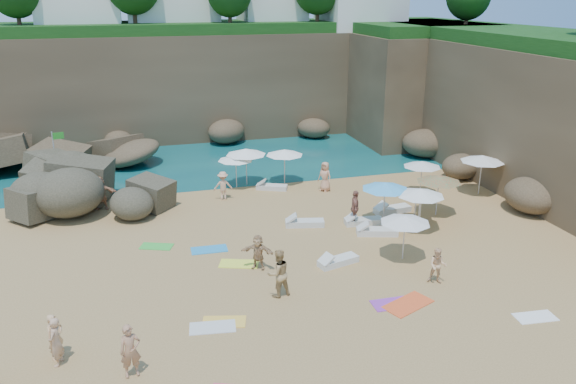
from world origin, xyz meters
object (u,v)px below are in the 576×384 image
object	(u,v)px
flag_pole	(57,152)
person_stand_6	(56,342)
parasol_2	(284,152)
lounger_0	(364,221)
rock_outcrop	(97,206)
person_stand_4	(325,176)
person_stand_1	(278,273)
person_stand_3	(355,208)
person_stand_2	(223,186)
person_stand_0	(55,337)
person_stand_5	(100,193)
parasol_1	(246,152)
parasol_0	(236,158)

from	to	relation	value
flag_pole	person_stand_6	size ratio (longest dim) A/B	2.10
parasol_2	lounger_0	bearing A→B (deg)	-73.58
rock_outcrop	person_stand_4	world-z (taller)	person_stand_4
person_stand_1	person_stand_3	bearing A→B (deg)	-147.04
person_stand_6	person_stand_4	bearing A→B (deg)	149.15
flag_pole	person_stand_2	size ratio (longest dim) A/B	2.11
person_stand_0	person_stand_4	bearing A→B (deg)	-1.43
person_stand_2	person_stand_5	xyz separation A→B (m)	(-6.53, 0.25, 0.12)
parasol_1	person_stand_6	size ratio (longest dim) A/B	1.47
person_stand_5	person_stand_3	bearing A→B (deg)	-19.38
rock_outcrop	lounger_0	xyz separation A→B (m)	(12.99, -6.22, 0.15)
rock_outcrop	person_stand_0	world-z (taller)	person_stand_0
parasol_2	lounger_0	xyz separation A→B (m)	(2.13, -7.24, -1.81)
person_stand_3	person_stand_4	size ratio (longest dim) A/B	1.04
person_stand_1	person_stand_5	size ratio (longest dim) A/B	1.02
parasol_2	person_stand_5	distance (m)	10.73
flag_pole	person_stand_1	size ratio (longest dim) A/B	1.79
lounger_0	person_stand_1	bearing A→B (deg)	-129.91
flag_pole	person_stand_4	world-z (taller)	flag_pole
lounger_0	person_stand_2	distance (m)	8.27
rock_outcrop	lounger_0	world-z (taller)	rock_outcrop
parasol_0	lounger_0	size ratio (longest dim) A/B	1.12
lounger_0	person_stand_5	xyz separation A→B (m)	(-12.70, 5.71, 0.79)
person_stand_1	person_stand_3	world-z (taller)	person_stand_1
lounger_0	person_stand_1	world-z (taller)	person_stand_1
parasol_1	person_stand_5	xyz separation A→B (m)	(-8.28, -1.81, -1.15)
person_stand_2	person_stand_5	distance (m)	6.54
person_stand_0	rock_outcrop	bearing A→B (deg)	42.13
person_stand_4	parasol_0	bearing A→B (deg)	-148.03
lounger_0	person_stand_0	xyz separation A→B (m)	(-13.65, -7.53, 0.63)
parasol_1	lounger_0	distance (m)	8.94
person_stand_1	parasol_0	bearing A→B (deg)	-107.00
person_stand_3	person_stand_5	distance (m)	13.48
person_stand_0	person_stand_3	distance (m)	15.18
rock_outcrop	parasol_2	distance (m)	11.08
person_stand_3	person_stand_4	bearing A→B (deg)	12.97
person_stand_0	person_stand_5	world-z (taller)	person_stand_5
parasol_1	person_stand_4	xyz separation A→B (m)	(4.20, -2.22, -1.21)
parasol_1	parasol_2	distance (m)	2.31
flag_pole	person_stand_5	distance (m)	5.20
person_stand_4	person_stand_6	bearing A→B (deg)	-81.41
person_stand_1	person_stand_5	bearing A→B (deg)	-72.53
person_stand_5	person_stand_6	size ratio (longest dim) A/B	1.15
rock_outcrop	parasol_2	xyz separation A→B (m)	(10.86, 1.02, 1.96)
rock_outcrop	person_stand_5	size ratio (longest dim) A/B	3.64
flag_pole	person_stand_4	xyz separation A→B (m)	(14.95, -4.81, -1.31)
person_stand_0	person_stand_3	world-z (taller)	person_stand_3
parasol_2	person_stand_5	xyz separation A→B (m)	(-10.57, -1.52, -1.02)
person_stand_2	person_stand_6	size ratio (longest dim) A/B	1.00
person_stand_0	person_stand_3	size ratio (longest dim) A/B	0.85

